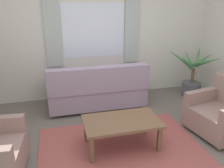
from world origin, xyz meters
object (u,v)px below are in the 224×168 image
coffee_table (122,124)px  armchair_right (223,113)px  couch (97,90)px  potted_plant (193,77)px

coffee_table → armchair_right: bearing=-0.7°
couch → coffee_table: (0.09, -1.40, 0.01)m
couch → potted_plant: 2.20m
armchair_right → coffee_table: size_ratio=0.88×
couch → armchair_right: 2.29m
couch → armchair_right: size_ratio=1.95×
armchair_right → potted_plant: 1.58m
armchair_right → coffee_table: armchair_right is taller
couch → armchair_right: (1.79, -1.43, -0.01)m
coffee_table → potted_plant: (2.10, 1.50, 0.06)m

